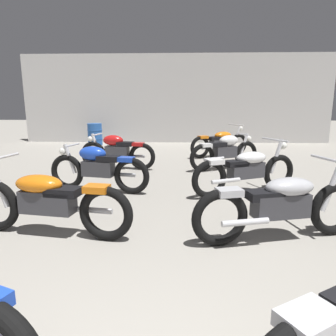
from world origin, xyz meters
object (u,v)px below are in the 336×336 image
Objects in this scene: motorcycle_left_row_2 at (98,167)px; motorcycle_right_row_4 at (220,142)px; motorcycle_left_row_1 at (47,200)px; motorcycle_right_row_3 at (225,151)px; motorcycle_left_row_3 at (117,151)px; motorcycle_right_row_1 at (282,204)px; motorcycle_right_row_2 at (247,169)px; oil_drum at (95,134)px.

motorcycle_left_row_2 is 4.84m from motorcycle_right_row_4.
motorcycle_left_row_1 is 4.85m from motorcycle_right_row_3.
motorcycle_left_row_3 is (-0.07, 2.03, 0.00)m from motorcycle_left_row_2.
motorcycle_left_row_1 and motorcycle_right_row_4 have the same top height.
motorcycle_left_row_3 is 3.43m from motorcycle_right_row_4.
motorcycle_left_row_1 is at bearing -124.46° from motorcycle_right_row_3.
motorcycle_left_row_1 is 3.95m from motorcycle_left_row_3.
motorcycle_right_row_1 is 5.92m from motorcycle_right_row_4.
motorcycle_right_row_2 is at bearing 89.92° from motorcycle_right_row_1.
motorcycle_right_row_3 is at bearing 0.98° from motorcycle_left_row_3.
motorcycle_right_row_1 and motorcycle_right_row_4 have the same top height.
motorcycle_right_row_2 is at bearing -0.37° from motorcycle_left_row_2.
motorcycle_left_row_3 is at bearing -67.92° from oil_drum.
motorcycle_right_row_2 is 2.38× the size of oil_drum.
motorcycle_right_row_3 is (-0.08, 2.10, 0.01)m from motorcycle_right_row_2.
motorcycle_right_row_1 is 1.18× the size of motorcycle_right_row_3.
motorcycle_right_row_4 is 5.25m from oil_drum.
motorcycle_left_row_2 is 2.03m from motorcycle_left_row_3.
motorcycle_right_row_2 is at bearing -87.82° from motorcycle_right_row_3.
motorcycle_right_row_4 is (2.76, 3.98, -0.01)m from motorcycle_left_row_2.
motorcycle_right_row_1 is at bearing -0.49° from motorcycle_left_row_1.
motorcycle_right_row_1 is at bearing -88.90° from motorcycle_right_row_3.
motorcycle_right_row_1 is 2.51× the size of oil_drum.
motorcycle_right_row_2 reaches higher than motorcycle_right_row_3.
motorcycle_right_row_4 is at bearing 55.21° from motorcycle_left_row_2.
motorcycle_left_row_3 is 2.30× the size of oil_drum.
motorcycle_left_row_2 is 1.02× the size of motorcycle_right_row_4.
motorcycle_left_row_3 is at bearing 143.66° from motorcycle_right_row_2.
oil_drum is (-4.50, 4.38, -0.03)m from motorcycle_right_row_3.
motorcycle_left_row_3 reaches higher than oil_drum.
motorcycle_right_row_1 is (2.82, -0.02, 0.00)m from motorcycle_left_row_1.
motorcycle_left_row_3 is at bearing 89.41° from motorcycle_left_row_1.
motorcycle_left_row_2 is (0.11, 1.92, 0.01)m from motorcycle_left_row_1.
motorcycle_right_row_2 reaches higher than oil_drum.
motorcycle_left_row_3 is 0.97× the size of motorcycle_right_row_2.
motorcycle_left_row_1 is at bearing -90.59° from motorcycle_left_row_3.
oil_drum is (-1.86, 6.46, -0.03)m from motorcycle_left_row_2.
motorcycle_right_row_3 is at bearing 55.54° from motorcycle_left_row_1.
motorcycle_left_row_1 is at bearing 179.51° from motorcycle_right_row_1.
motorcycle_left_row_1 is at bearing -78.18° from oil_drum.
motorcycle_right_row_4 is at bearing 89.54° from motorcycle_right_row_1.
motorcycle_left_row_1 is 2.54× the size of oil_drum.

